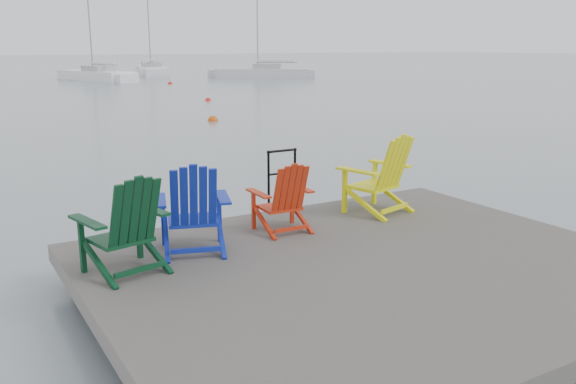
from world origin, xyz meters
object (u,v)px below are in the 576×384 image
chair_blue (193,208)px  chair_red (284,197)px  sailboat_near (96,76)px  chair_green (126,224)px  sailboat_far (263,74)px  buoy_d (170,84)px  sailboat_mid (151,71)px  chair_yellow (381,174)px  handrail (282,174)px  buoy_c (208,100)px  buoy_a (213,121)px

chair_blue → chair_red: size_ratio=1.17×
chair_blue → sailboat_near: size_ratio=0.09×
chair_green → sailboat_far: sailboat_far is taller
sailboat_far → buoy_d: sailboat_far is taller
sailboat_mid → chair_yellow: bearing=-90.8°
chair_red → chair_yellow: bearing=5.0°
chair_green → handrail: bearing=15.1°
buoy_c → buoy_d: size_ratio=0.90×
chair_blue → chair_yellow: size_ratio=0.94×
chair_blue → buoy_c: bearing=84.5°
chair_red → buoy_a: bearing=71.6°
handrail → buoy_c: handrail is taller
handrail → sailboat_far: sailboat_far is taller
chair_blue → chair_red: 1.32m
sailboat_near → buoy_c: size_ratio=39.95×
chair_red → buoy_d: size_ratio=2.61×
buoy_d → chair_red: bearing=-107.7°
chair_green → buoy_d: 41.54m
chair_yellow → buoy_c: (7.43, 23.63, -1.07)m
chair_green → sailboat_near: size_ratio=0.09×
chair_green → chair_red: 2.21m
chair_green → buoy_a: (7.83, 15.72, -1.04)m
buoy_a → sailboat_mid: bearing=75.1°
sailboat_far → buoy_c: size_ratio=36.86×
chair_red → buoy_c: (9.08, 23.72, -0.96)m
chair_red → chair_yellow: chair_yellow is taller
chair_blue → buoy_d: 40.99m
buoy_d → chair_blue: bearing=-109.4°
chair_red → buoy_c: 25.42m
chair_red → sailboat_near: bearing=81.4°
chair_green → sailboat_far: (25.06, 43.79, -0.68)m
buoy_a → buoy_c: buoy_a is taller
sailboat_near → buoy_d: bearing=-78.7°
chair_green → chair_red: (2.16, 0.45, -0.08)m
handrail → sailboat_near: sailboat_near is taller
sailboat_near → buoy_a: (-2.90, -30.68, -0.35)m
handrail → sailboat_far: bearing=62.2°
handrail → chair_yellow: bearing=-36.3°
chair_green → chair_blue: (0.85, 0.28, 0.00)m
sailboat_far → buoy_a: (-17.23, -28.06, -0.36)m
sailboat_mid → buoy_d: sailboat_mid is taller
chair_blue → buoy_a: 16.98m
sailboat_mid → buoy_d: (-3.87, -16.21, -0.35)m
sailboat_far → buoy_a: sailboat_far is taller
chair_blue → buoy_d: bearing=88.6°
sailboat_far → buoy_d: bearing=147.4°
chair_yellow → buoy_a: chair_yellow is taller
sailboat_far → sailboat_mid: bearing=63.6°
handrail → chair_green: (-2.67, -1.38, -0.00)m
chair_red → sailboat_far: sailboat_far is taller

